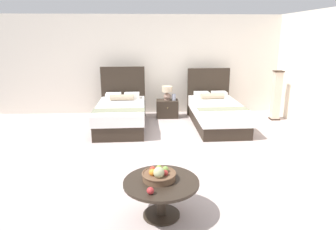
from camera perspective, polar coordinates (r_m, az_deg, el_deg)
The scene contains 12 objects.
ground_plane at distance 5.76m, azimuth 1.12°, elevation -7.18°, with size 9.98×9.79×0.02m, color #BEACA7.
wall_back at distance 8.46m, azimuth -0.28°, elevation 9.49°, with size 9.98×0.12×2.68m, color white.
wall_side_right at distance 6.79m, azimuth 29.05°, elevation 6.17°, with size 0.12×5.39×2.68m, color white.
bed_near_window at distance 7.29m, azimuth -8.86°, elevation 0.24°, with size 1.19×2.11×1.35m.
bed_near_corner at distance 7.41m, azimuth 9.12°, elevation 0.42°, with size 1.18×2.23×1.29m.
nightstand at distance 8.06m, azimuth -0.15°, elevation 1.21°, with size 0.58×0.42×0.47m.
table_lamp at distance 7.98m, azimuth -0.16°, elevation 4.42°, with size 0.28×0.28×0.37m.
vase at distance 7.96m, azimuth 1.11°, elevation 3.39°, with size 0.10×0.10×0.17m.
coffee_table at distance 3.75m, azimuth -1.28°, elevation -13.86°, with size 0.92×0.92×0.47m.
fruit_bowl at distance 3.70m, azimuth -1.73°, elevation -11.28°, with size 0.42×0.42×0.20m.
loose_apple at distance 3.42m, azimuth -3.36°, elevation -14.14°, with size 0.08×0.08×0.08m.
floor_lamp_corner at distance 8.25m, azimuth 19.87°, elevation 3.48°, with size 0.23×0.23×1.28m.
Camera 1 is at (-0.37, -5.32, 2.19)m, focal length 32.12 mm.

